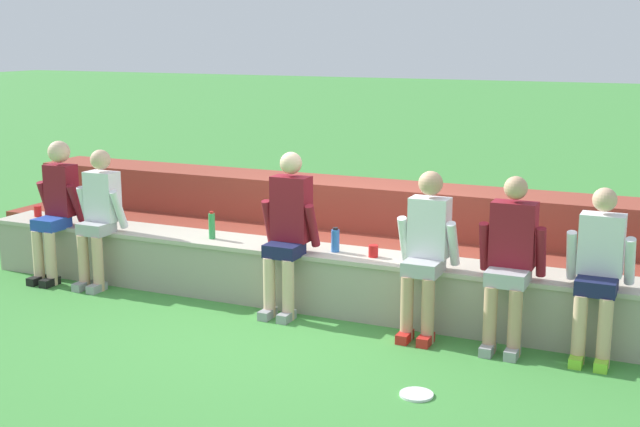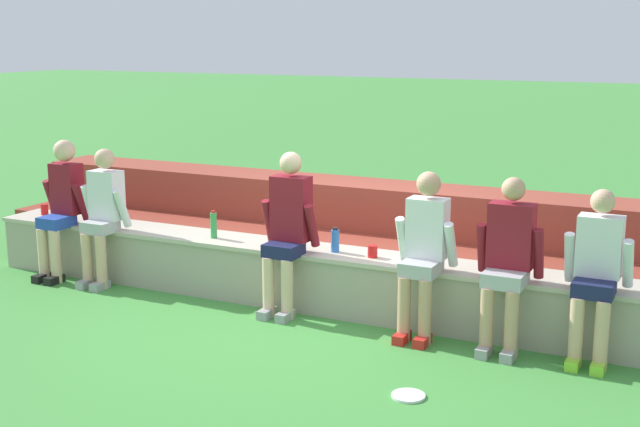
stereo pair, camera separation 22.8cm
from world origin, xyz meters
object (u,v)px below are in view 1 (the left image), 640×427
at_px(frisbee, 416,395).
at_px(plastic_cup_right_end, 38,211).
at_px(person_center, 288,228).
at_px(person_far_right, 510,257).
at_px(person_left_of_center, 99,214).
at_px(person_rightmost_edge, 599,269).
at_px(person_far_left, 56,205).
at_px(water_bottle_mid_left, 212,226).
at_px(plastic_cup_middle, 373,251).
at_px(person_right_of_center, 426,249).
at_px(water_bottle_center_gap, 335,240).

bearing_deg(frisbee, plastic_cup_right_end, 162.06).
bearing_deg(person_center, person_far_right, -1.18).
bearing_deg(person_left_of_center, person_rightmost_edge, 0.40).
relative_size(person_far_left, person_far_right, 1.03).
bearing_deg(person_far_left, frisbee, -16.38).
height_order(person_center, plastic_cup_right_end, person_center).
bearing_deg(water_bottle_mid_left, plastic_cup_right_end, 177.66).
xyz_separation_m(person_far_right, frisbee, (-0.37, -1.24, -0.75)).
height_order(person_left_of_center, person_far_right, person_far_right).
height_order(person_far_right, plastic_cup_right_end, person_far_right).
height_order(person_far_left, person_center, person_center).
bearing_deg(person_far_right, plastic_cup_middle, 168.97).
bearing_deg(water_bottle_mid_left, frisbee, -29.83).
distance_m(water_bottle_mid_left, plastic_cup_right_end, 2.29).
bearing_deg(person_right_of_center, water_bottle_mid_left, 173.75).
bearing_deg(person_center, person_left_of_center, -179.23).
height_order(person_center, water_bottle_mid_left, person_center).
bearing_deg(frisbee, water_bottle_mid_left, 150.17).
xyz_separation_m(person_right_of_center, water_bottle_center_gap, (-0.95, 0.28, -0.09)).
relative_size(person_left_of_center, person_rightmost_edge, 1.02).
bearing_deg(person_far_left, water_bottle_center_gap, 4.60).
xyz_separation_m(person_far_left, person_far_right, (4.72, -0.03, -0.03)).
distance_m(person_right_of_center, water_bottle_center_gap, 1.00).
xyz_separation_m(person_far_right, plastic_cup_middle, (-1.28, 0.25, -0.14)).
relative_size(plastic_cup_right_end, plastic_cup_middle, 1.08).
relative_size(person_rightmost_edge, frisbee, 5.60).
distance_m(person_rightmost_edge, frisbee, 1.82).
xyz_separation_m(plastic_cup_right_end, plastic_cup_middle, (3.98, -0.09, -0.00)).
xyz_separation_m(person_left_of_center, plastic_cup_right_end, (-1.10, 0.32, -0.13)).
bearing_deg(person_far_right, person_right_of_center, -179.73).
relative_size(person_rightmost_edge, water_bottle_mid_left, 4.96).
bearing_deg(person_rightmost_edge, person_right_of_center, -177.93).
relative_size(water_bottle_center_gap, frisbee, 0.94).
xyz_separation_m(person_rightmost_edge, plastic_cup_right_end, (-5.94, 0.29, -0.11)).
height_order(person_center, plastic_cup_middle, person_center).
bearing_deg(person_center, person_rightmost_edge, 0.11).
distance_m(person_center, person_rightmost_edge, 2.72).
relative_size(plastic_cup_right_end, frisbee, 0.49).
bearing_deg(person_far_left, plastic_cup_middle, 3.58).
height_order(person_far_left, plastic_cup_right_end, person_far_left).
height_order(person_right_of_center, water_bottle_center_gap, person_right_of_center).
xyz_separation_m(person_center, person_far_right, (2.04, -0.04, -0.04)).
distance_m(person_rightmost_edge, water_bottle_center_gap, 2.36).
relative_size(person_far_right, plastic_cup_right_end, 11.91).
distance_m(person_far_left, water_bottle_center_gap, 3.07).
relative_size(person_far_left, water_bottle_mid_left, 5.29).
distance_m(water_bottle_center_gap, plastic_cup_middle, 0.39).
bearing_deg(water_bottle_mid_left, plastic_cup_middle, 0.19).
bearing_deg(plastic_cup_right_end, water_bottle_mid_left, -2.34).
bearing_deg(person_right_of_center, person_far_right, 0.27).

